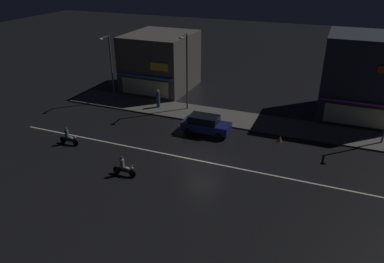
% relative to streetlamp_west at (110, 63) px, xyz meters
% --- Properties ---
extents(ground_plane, '(140.00, 140.00, 0.00)m').
position_rel_streetlamp_west_xyz_m(ground_plane, '(13.64, -8.58, -4.31)').
color(ground_plane, black).
extents(lane_divider_stripe, '(34.42, 0.16, 0.01)m').
position_rel_streetlamp_west_xyz_m(lane_divider_stripe, '(13.64, -8.58, -4.30)').
color(lane_divider_stripe, beige).
rests_on(lane_divider_stripe, ground).
extents(sidewalk_far, '(36.23, 3.97, 0.14)m').
position_rel_streetlamp_west_xyz_m(sidewalk_far, '(13.64, 0.20, -4.24)').
color(sidewalk_far, '#5B5954').
rests_on(sidewalk_far, ground).
extents(storefront_left_block, '(7.05, 7.05, 8.03)m').
position_rel_streetlamp_west_xyz_m(storefront_left_block, '(24.51, 5.64, -0.30)').
color(storefront_left_block, '#2D333D').
rests_on(storefront_left_block, ground).
extents(storefront_center_block, '(7.15, 8.25, 6.49)m').
position_rel_streetlamp_west_xyz_m(storefront_center_block, '(2.77, 6.24, -1.06)').
color(storefront_center_block, '#56514C').
rests_on(storefront_center_block, ground).
extents(streetlamp_west, '(0.44, 1.64, 7.06)m').
position_rel_streetlamp_west_xyz_m(streetlamp_west, '(0.00, 0.00, 0.00)').
color(streetlamp_west, '#47494C').
rests_on(streetlamp_west, sidewalk_far).
extents(streetlamp_mid, '(0.44, 1.64, 7.68)m').
position_rel_streetlamp_west_xyz_m(streetlamp_mid, '(8.40, 0.66, 0.33)').
color(streetlamp_mid, '#47494C').
rests_on(streetlamp_mid, sidewalk_far).
extents(pedestrian_on_sidewalk, '(0.38, 0.38, 1.91)m').
position_rel_streetlamp_west_xyz_m(pedestrian_on_sidewalk, '(5.44, 0.11, -3.28)').
color(pedestrian_on_sidewalk, '#334766').
rests_on(pedestrian_on_sidewalk, sidewalk_far).
extents(parked_car_near_kerb, '(4.30, 1.98, 1.67)m').
position_rel_streetlamp_west_xyz_m(parked_car_near_kerb, '(12.09, -3.70, -3.44)').
color(parked_car_near_kerb, navy).
rests_on(parked_car_near_kerb, ground).
extents(motorcycle_lead, '(1.90, 0.60, 1.52)m').
position_rel_streetlamp_west_xyz_m(motorcycle_lead, '(9.04, -12.57, -3.67)').
color(motorcycle_lead, black).
rests_on(motorcycle_lead, ground).
extents(motorcycle_following, '(1.90, 0.60, 1.52)m').
position_rel_streetlamp_west_xyz_m(motorcycle_following, '(2.10, -10.06, -3.67)').
color(motorcycle_following, black).
rests_on(motorcycle_following, ground).
extents(traffic_cone, '(0.36, 0.36, 0.55)m').
position_rel_streetlamp_west_xyz_m(traffic_cone, '(18.59, -2.86, -4.03)').
color(traffic_cone, orange).
rests_on(traffic_cone, ground).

